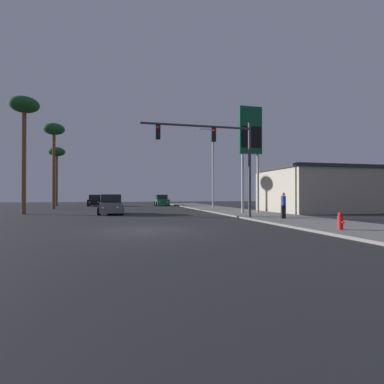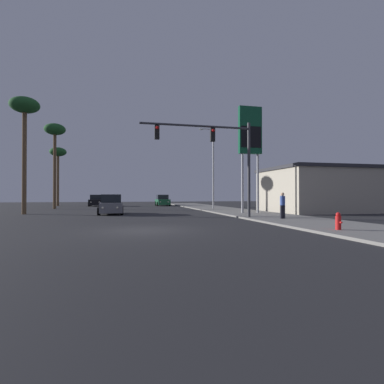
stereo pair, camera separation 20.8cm
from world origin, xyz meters
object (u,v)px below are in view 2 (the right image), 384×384
Objects in this scene: car_grey at (111,205)px; fire_hydrant at (338,221)px; traffic_light_mast at (219,149)px; pedestrian_on_sidewalk at (283,204)px; car_black at (96,201)px; gas_station_sign at (250,136)px; palm_tree_mid at (55,135)px; palm_tree_far at (58,155)px; car_green at (162,201)px; street_lamp at (212,164)px; palm_tree_near at (25,112)px.

car_grey is 18.24m from fire_hydrant.
pedestrian_on_sidewalk is at bearing -25.78° from traffic_light_mast.
gas_station_sign reaches higher than car_black.
palm_tree_mid is 10.20m from palm_tree_far.
palm_tree_mid reaches higher than car_black.
pedestrian_on_sidewalk is (-0.48, -6.10, -5.58)m from gas_station_sign.
palm_tree_far reaches higher than car_green.
street_lamp is at bearing 95.42° from gas_station_sign.
gas_station_sign is 8.28m from pedestrian_on_sidewalk.
car_black is 20.15m from street_lamp.
gas_station_sign is 31.54m from palm_tree_far.
car_grey is 0.44× the size of palm_tree_near.
car_green is at bearing 176.41° from car_black.
pedestrian_on_sidewalk is 0.19× the size of palm_tree_far.
street_lamp is 11.84× the size of fire_hydrant.
car_black is 20.03m from car_grey.
car_black is 2.59× the size of pedestrian_on_sidewalk.
car_black is 9.73m from car_green.
car_grey is (2.86, -19.83, 0.00)m from car_black.
street_lamp reaches higher than car_grey.
street_lamp is 0.90× the size of palm_tree_mid.
fire_hydrant is 0.08× the size of palm_tree_near.
traffic_light_mast reaches higher than car_grey.
street_lamp is at bearing -39.73° from palm_tree_far.
traffic_light_mast is at bearing 90.07° from car_green.
street_lamp reaches higher than car_black.
gas_station_sign reaches higher than fire_hydrant.
car_green is 0.49× the size of palm_tree_far.
fire_hydrant is at bearing -98.01° from pedestrian_on_sidewalk.
car_black is at bearing 115.67° from pedestrian_on_sidewalk.
palm_tree_near is (-17.31, 16.65, 8.17)m from fire_hydrant.
gas_station_sign is 13.78m from fire_hydrant.
pedestrian_on_sidewalk is at bearing -94.52° from gas_station_sign.
car_black is 27.50m from gas_station_sign.
palm_tree_mid is at bearing 65.57° from car_black.
street_lamp reaches higher than traffic_light_mast.
car_grey is at bearing -11.68° from palm_tree_near.
pedestrian_on_sidewalk is at bearing 81.99° from fire_hydrant.
traffic_light_mast reaches higher than car_black.
car_black is at bearing 76.73° from palm_tree_near.
gas_station_sign is (4.18, 4.31, 1.88)m from traffic_light_mast.
pedestrian_on_sidewalk is (4.16, -28.00, 0.27)m from car_green.
car_green is 0.48× the size of street_lamp.
traffic_light_mast is 13.20m from street_lamp.
street_lamp reaches higher than pedestrian_on_sidewalk.
car_grey is 20.20m from car_green.
traffic_light_mast is 4.53× the size of pedestrian_on_sidewalk.
traffic_light_mast is 0.84× the size of street_lamp.
palm_tree_near is (-18.18, 10.48, 7.62)m from pedestrian_on_sidewalk.
palm_tree_near is at bearing -86.24° from palm_tree_far.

